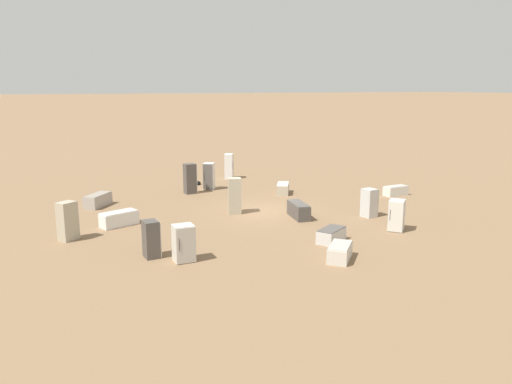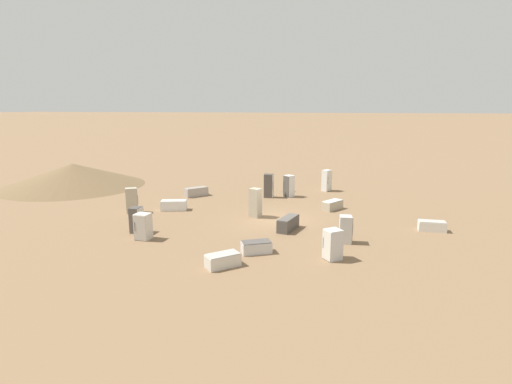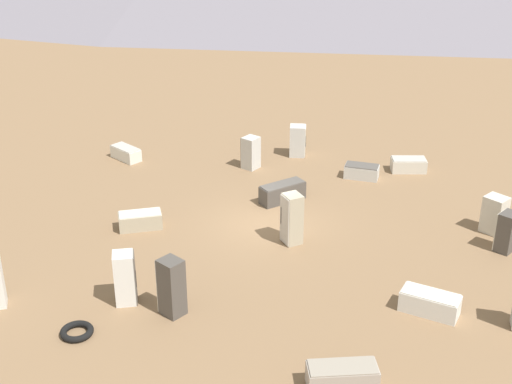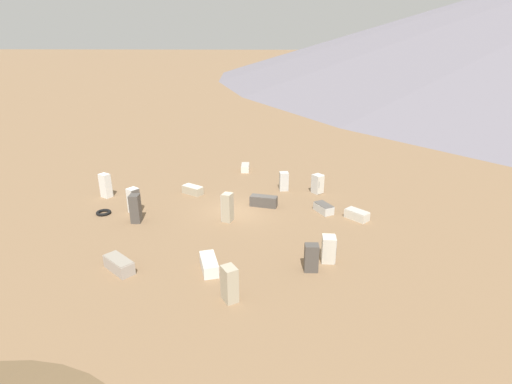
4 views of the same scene
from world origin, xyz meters
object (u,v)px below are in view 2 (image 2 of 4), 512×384
object	(u,v)px
discarded_fridge_10	(256,247)
discarded_fridge_13	(332,205)
discarded_fridge_14	(255,203)
discarded_fridge_3	(289,186)
discarded_fridge_12	(223,260)
discarded_fridge_9	(333,244)
discarded_fridge_1	(288,223)
scrap_tire	(289,190)
discarded_fridge_5	(137,220)
discarded_fridge_11	(327,181)
discarded_fridge_0	(432,226)
discarded_fridge_4	(269,186)
discarded_fridge_15	(174,205)
discarded_fridge_2	(143,226)
discarded_fridge_8	(346,229)
discarded_fridge_7	(196,192)
discarded_fridge_6	(132,200)

from	to	relation	value
discarded_fridge_10	discarded_fridge_13	world-z (taller)	discarded_fridge_13
discarded_fridge_14	discarded_fridge_3	bearing A→B (deg)	99.86
discarded_fridge_12	discarded_fridge_9	bearing A→B (deg)	69.66
discarded_fridge_1	discarded_fridge_10	bearing A→B (deg)	-89.35
discarded_fridge_12	scrap_tire	size ratio (longest dim) A/B	1.64
discarded_fridge_5	discarded_fridge_11	world-z (taller)	discarded_fridge_11
discarded_fridge_0	discarded_fridge_4	size ratio (longest dim) A/B	0.81
discarded_fridge_9	discarded_fridge_3	bearing A→B (deg)	-21.82
discarded_fridge_10	discarded_fridge_15	world-z (taller)	discarded_fridge_15
discarded_fridge_0	discarded_fridge_1	bearing A→B (deg)	101.80
discarded_fridge_2	discarded_fridge_4	distance (m)	12.69
discarded_fridge_11	discarded_fridge_12	bearing A→B (deg)	20.00
discarded_fridge_3	discarded_fridge_14	bearing A→B (deg)	116.60
discarded_fridge_0	scrap_tire	size ratio (longest dim) A/B	1.55
discarded_fridge_4	discarded_fridge_15	xyz separation A→B (m)	(5.74, -5.51, -0.60)
discarded_fridge_4	discarded_fridge_8	world-z (taller)	discarded_fridge_4
discarded_fridge_7	discarded_fridge_8	bearing A→B (deg)	-174.81
discarded_fridge_11	discarded_fridge_10	bearing A→B (deg)	22.36
discarded_fridge_3	discarded_fridge_5	distance (m)	13.44
discarded_fridge_1	discarded_fridge_5	bearing A→B (deg)	-149.96
discarded_fridge_3	discarded_fridge_8	bearing A→B (deg)	151.25
discarded_fridge_5	discarded_fridge_14	xyz separation A→B (m)	(-5.07, 5.74, 0.21)
discarded_fridge_0	discarded_fridge_9	bearing A→B (deg)	136.97
discarded_fridge_2	discarded_fridge_10	size ratio (longest dim) A/B	0.88
discarded_fridge_13	scrap_tire	world-z (taller)	discarded_fridge_13
discarded_fridge_9	discarded_fridge_11	distance (m)	16.11
discarded_fridge_5	discarded_fridge_15	size ratio (longest dim) A/B	0.77
discarded_fridge_7	discarded_fridge_11	xyz separation A→B (m)	(-4.91, 10.07, 0.56)
discarded_fridge_15	discarded_fridge_1	bearing A→B (deg)	56.19
discarded_fridge_1	scrap_tire	xyz separation A→B (m)	(-10.89, -2.06, -0.29)
discarded_fridge_10	discarded_fridge_3	bearing A→B (deg)	154.46
discarded_fridge_1	scrap_tire	world-z (taller)	discarded_fridge_1
scrap_tire	discarded_fridge_15	bearing A→B (deg)	-38.05
discarded_fridge_4	discarded_fridge_13	xyz separation A→B (m)	(2.58, 5.28, -0.63)
discarded_fridge_9	discarded_fridge_6	bearing A→B (deg)	28.65
discarded_fridge_3	discarded_fridge_11	distance (m)	4.14
discarded_fridge_0	discarded_fridge_13	world-z (taller)	discarded_fridge_13
discarded_fridge_3	discarded_fridge_15	bearing A→B (deg)	77.39
discarded_fridge_7	discarded_fridge_11	bearing A→B (deg)	-114.48
discarded_fridge_8	discarded_fridge_10	size ratio (longest dim) A/B	0.90
discarded_fridge_2	discarded_fridge_7	xyz separation A→B (m)	(-10.85, -1.66, -0.37)
discarded_fridge_9	discarded_fridge_11	size ratio (longest dim) A/B	0.81
discarded_fridge_3	discarded_fridge_15	world-z (taller)	discarded_fridge_3
discarded_fridge_3	scrap_tire	distance (m)	2.24
discarded_fridge_2	discarded_fridge_9	distance (m)	10.29
discarded_fridge_2	scrap_tire	distance (m)	15.63
discarded_fridge_7	discarded_fridge_4	bearing A→B (deg)	-129.58
discarded_fridge_10	discarded_fridge_15	size ratio (longest dim) A/B	0.85
discarded_fridge_14	discarded_fridge_2	bearing A→B (deg)	-109.66
discarded_fridge_14	discarded_fridge_8	bearing A→B (deg)	-13.16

